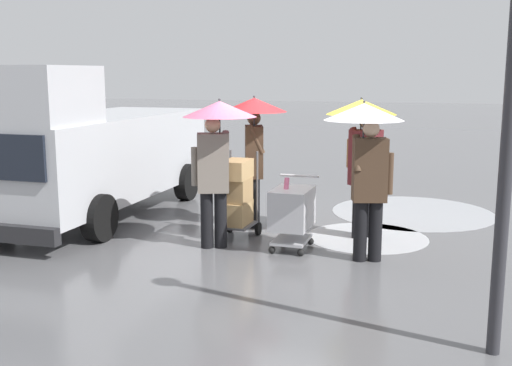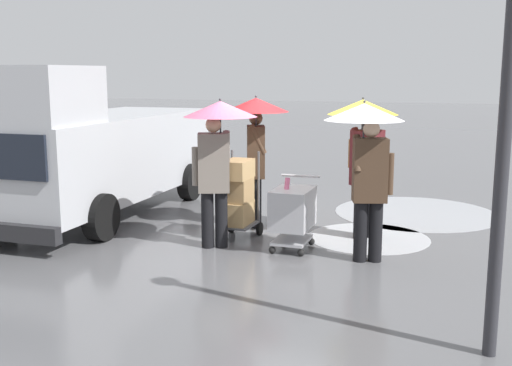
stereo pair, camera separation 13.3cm
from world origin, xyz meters
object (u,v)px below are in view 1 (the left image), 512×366
object	(u,v)px
cargo_van_parked_right	(89,150)
pedestrian_far_side	(363,136)
hand_dolly_boxes	(237,194)
street_lamp	(512,88)
shopping_cart_vendor	(292,210)
pedestrian_white_side	(254,131)
pedestrian_pink_side	(217,139)
pedestrian_black_side	(366,145)

from	to	relation	value
cargo_van_parked_right	pedestrian_far_side	size ratio (longest dim) A/B	2.49
hand_dolly_boxes	street_lamp	size ratio (longest dim) A/B	0.34
shopping_cart_vendor	pedestrian_far_side	xyz separation A→B (m)	(-0.85, -0.92, 1.00)
pedestrian_far_side	street_lamp	distance (m)	4.09
pedestrian_white_side	street_lamp	world-z (taller)	street_lamp
pedestrian_white_side	street_lamp	xyz separation A→B (m)	(-3.45, 3.78, 0.79)
shopping_cart_vendor	pedestrian_pink_side	bearing A→B (deg)	12.57
hand_dolly_boxes	pedestrian_pink_side	world-z (taller)	pedestrian_pink_side
hand_dolly_boxes	shopping_cart_vendor	bearing A→B (deg)	161.32
pedestrian_white_side	hand_dolly_boxes	bearing A→B (deg)	87.07
cargo_van_parked_right	pedestrian_pink_side	size ratio (longest dim) A/B	2.49
street_lamp	pedestrian_black_side	bearing A→B (deg)	-58.76
pedestrian_pink_side	pedestrian_far_side	size ratio (longest dim) A/B	1.00
pedestrian_black_side	pedestrian_far_side	xyz separation A→B (m)	(0.20, -1.17, 0.00)
pedestrian_white_side	pedestrian_far_side	xyz separation A→B (m)	(-1.75, 0.14, -0.01)
cargo_van_parked_right	pedestrian_far_side	bearing A→B (deg)	-179.82
cargo_van_parked_right	street_lamp	xyz separation A→B (m)	(-6.38, 3.62, 1.19)
hand_dolly_boxes	pedestrian_white_side	size ratio (longest dim) A/B	0.61
pedestrian_far_side	shopping_cart_vendor	bearing A→B (deg)	47.37
cargo_van_parked_right	shopping_cart_vendor	world-z (taller)	cargo_van_parked_right
pedestrian_pink_side	street_lamp	bearing A→B (deg)	145.39
hand_dolly_boxes	pedestrian_white_side	bearing A→B (deg)	-92.93
shopping_cart_vendor	street_lamp	distance (m)	4.14
pedestrian_pink_side	pedestrian_white_side	xyz separation A→B (m)	(-0.15, -1.30, 0.00)
cargo_van_parked_right	pedestrian_white_side	size ratio (longest dim) A/B	2.49
pedestrian_pink_side	pedestrian_black_side	bearing A→B (deg)	179.64
pedestrian_pink_side	street_lamp	xyz separation A→B (m)	(-3.59, 2.48, 0.79)
shopping_cart_vendor	pedestrian_black_side	bearing A→B (deg)	166.84
shopping_cart_vendor	street_lamp	world-z (taller)	street_lamp
pedestrian_far_side	street_lamp	xyz separation A→B (m)	(-1.70, 3.64, 0.80)
cargo_van_parked_right	hand_dolly_boxes	size ratio (longest dim) A/B	4.06
pedestrian_far_side	street_lamp	bearing A→B (deg)	115.05
pedestrian_black_side	pedestrian_white_side	size ratio (longest dim) A/B	1.00
pedestrian_far_side	pedestrian_black_side	bearing A→B (deg)	99.85
shopping_cart_vendor	pedestrian_far_side	bearing A→B (deg)	-132.63
pedestrian_pink_side	pedestrian_white_side	bearing A→B (deg)	-96.39
shopping_cart_vendor	pedestrian_far_side	size ratio (longest dim) A/B	0.49
cargo_van_parked_right	pedestrian_pink_side	world-z (taller)	cargo_van_parked_right
pedestrian_pink_side	pedestrian_far_side	bearing A→B (deg)	-148.60
pedestrian_pink_side	pedestrian_black_side	xyz separation A→B (m)	(-2.10, 0.01, -0.01)
cargo_van_parked_right	street_lamp	world-z (taller)	street_lamp
shopping_cart_vendor	pedestrian_black_side	size ratio (longest dim) A/B	0.49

